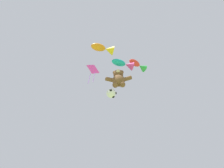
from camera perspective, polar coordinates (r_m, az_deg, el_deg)
The scene contains 6 objects.
teddy_bear_kite at distance 14.09m, azimuth 2.14°, elevation 1.82°, with size 2.17×0.96×2.20m.
soccer_ball_kite at distance 13.00m, azimuth -0.28°, elevation -3.08°, with size 0.78×0.78×0.72m.
fish_kite_crimson at distance 15.94m, azimuth 8.58°, elevation 6.13°, with size 1.72×1.49×0.67m.
fish_kite_teal at distance 15.24m, azimuth 3.88°, elevation 6.53°, with size 2.02×1.31×0.76m.
fish_kite_tangerine at distance 15.53m, azimuth -2.71°, elevation 11.48°, with size 2.12×1.35×0.84m.
diamond_kite at distance 17.20m, azimuth -6.28°, elevation 4.53°, with size 1.19×0.99×3.38m.
Camera 1 is at (1.30, -0.65, 1.47)m, focal length 28.00 mm.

